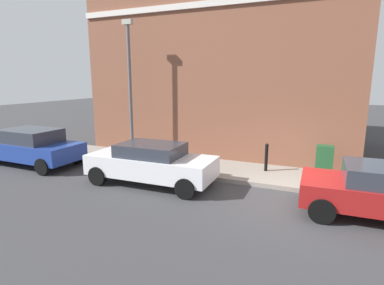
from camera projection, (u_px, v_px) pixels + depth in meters
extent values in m
plane|color=#38383A|center=(293.00, 201.00, 9.00)|extent=(80.00, 80.00, 0.00)
cube|color=gray|center=(151.00, 161.00, 13.13)|extent=(2.42, 30.00, 0.15)
cube|color=brown|center=(233.00, 50.00, 15.87)|extent=(7.63, 12.01, 9.87)
cube|color=silver|center=(206.00, 4.00, 12.12)|extent=(0.12, 12.01, 0.24)
cube|color=maroon|center=(383.00, 195.00, 7.77)|extent=(1.88, 3.98, 0.61)
cylinder|color=black|center=(322.00, 211.00, 7.59)|extent=(0.24, 0.65, 0.64)
cylinder|color=black|center=(321.00, 189.00, 9.11)|extent=(0.24, 0.65, 0.64)
cube|color=silver|center=(151.00, 165.00, 10.38)|extent=(1.78, 4.34, 0.67)
cube|color=#2D333D|center=(151.00, 150.00, 10.27)|extent=(1.53, 2.12, 0.43)
cylinder|color=black|center=(98.00, 176.00, 10.33)|extent=(0.23, 0.64, 0.64)
cylinder|color=black|center=(125.00, 164.00, 11.76)|extent=(0.23, 0.64, 0.64)
cylinder|color=black|center=(185.00, 188.00, 9.13)|extent=(0.23, 0.64, 0.64)
cylinder|color=black|center=(204.00, 174.00, 10.57)|extent=(0.23, 0.64, 0.64)
cube|color=navy|center=(30.00, 149.00, 12.77)|extent=(1.83, 4.49, 0.65)
cube|color=#2D333D|center=(30.00, 136.00, 12.61)|extent=(1.60, 2.27, 0.55)
cylinder|color=black|center=(21.00, 149.00, 14.27)|extent=(0.23, 0.64, 0.64)
cylinder|color=black|center=(43.00, 167.00, 11.40)|extent=(0.23, 0.64, 0.64)
cylinder|color=black|center=(77.00, 156.00, 12.92)|extent=(0.23, 0.64, 0.64)
cube|color=#1E4C28|center=(324.00, 162.00, 10.51)|extent=(0.40, 0.55, 1.15)
cube|color=#333333|center=(323.00, 177.00, 10.62)|extent=(0.46, 0.61, 0.08)
cylinder|color=black|center=(266.00, 158.00, 11.39)|extent=(0.12, 0.12, 0.95)
sphere|color=black|center=(267.00, 145.00, 11.29)|extent=(0.14, 0.14, 0.14)
cylinder|color=#59595B|center=(130.00, 93.00, 13.10)|extent=(0.14, 0.14, 5.50)
cube|color=#A5A599|center=(127.00, 22.00, 12.52)|extent=(0.20, 0.44, 0.20)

